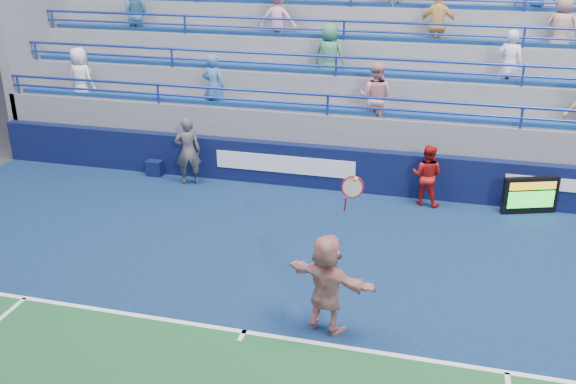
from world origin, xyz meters
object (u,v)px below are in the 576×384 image
(tennis_player, at_px, (327,283))
(ball_girl, at_px, (427,175))
(serve_speed_board, at_px, (530,196))
(judge_chair, at_px, (156,166))
(line_judge, at_px, (188,151))

(tennis_player, distance_m, ball_girl, 5.76)
(serve_speed_board, height_order, judge_chair, serve_speed_board)
(serve_speed_board, distance_m, ball_girl, 2.36)
(line_judge, bearing_deg, serve_speed_board, 158.09)
(serve_speed_board, xyz_separation_m, ball_girl, (-2.34, -0.08, 0.30))
(tennis_player, xyz_separation_m, ball_girl, (1.26, 5.62, -0.11))
(judge_chair, distance_m, line_judge, 1.34)
(judge_chair, xyz_separation_m, ball_girl, (7.06, -0.22, 0.50))
(tennis_player, bearing_deg, line_judge, 130.60)
(serve_speed_board, xyz_separation_m, judge_chair, (-9.40, 0.15, -0.21))
(judge_chair, distance_m, tennis_player, 8.25)
(line_judge, xyz_separation_m, ball_girl, (5.95, 0.15, -0.14))
(tennis_player, relative_size, line_judge, 1.55)
(judge_chair, bearing_deg, serve_speed_board, -0.89)
(serve_speed_board, distance_m, line_judge, 8.30)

